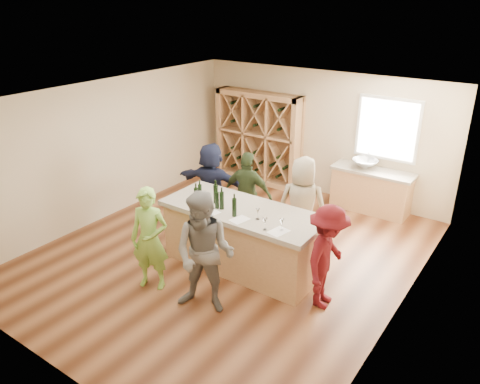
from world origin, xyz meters
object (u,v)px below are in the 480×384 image
Objects in this scene: person_near_right at (205,254)px; wine_bottle_d at (217,200)px; wine_bottle_e at (222,201)px; person_near_left at (150,239)px; person_far_right at (302,205)px; wine_bottle_b at (196,196)px; wine_bottle_c at (216,194)px; sink at (365,164)px; person_far_mid at (248,195)px; tasting_counter_base at (243,240)px; wine_rack at (259,138)px; person_server at (327,257)px; wine_bottle_a at (200,192)px; person_far_left at (212,183)px; wine_bottle_f at (234,207)px.

wine_bottle_d is at bearing 101.11° from person_near_right.
wine_bottle_e is 1.29m from person_near_left.
person_near_left is 2.72m from person_far_right.
wine_bottle_b is 0.16× the size of person_far_right.
person_near_right is at bearing -65.12° from wine_bottle_e.
wine_bottle_c is at bearing 52.72° from person_near_left.
sink is at bearing 73.99° from wine_bottle_e.
wine_bottle_e is 1.53m from person_far_right.
person_near_right reaches higher than person_near_left.
person_far_mid is at bearing 104.18° from wine_bottle_e.
wine_bottle_b is 0.90× the size of wine_bottle_c.
tasting_counter_base is at bearing -102.64° from sink.
wine_rack is 1.25× the size of person_far_right.
person_near_left is (-0.84, -1.29, 0.33)m from tasting_counter_base.
wine_bottle_c reaches higher than wine_bottle_e.
wine_rack is 5.09m from person_server.
person_far_mid reaches higher than person_server.
person_server is at bearing 20.49° from person_near_right.
person_far_mid is at bearing 94.31° from wine_bottle_c.
person_far_left is at bearing 119.92° from wine_bottle_a.
wine_bottle_b is at bearing -168.66° from wine_bottle_e.
person_near_right is 2.34m from person_far_right.
wine_bottle_a is 2.45m from person_server.
person_near_right is (0.72, -1.20, -0.32)m from wine_bottle_c.
wine_rack is at bearing 107.49° from wine_bottle_a.
wine_bottle_e is at bearing -65.64° from wine_rack.
person_near_left is at bearing -91.60° from wine_bottle_a.
wine_bottle_d is at bearing 11.60° from wine_bottle_b.
wine_rack is at bearing -70.57° from person_far_mid.
person_far_right is (0.54, 1.05, 0.38)m from tasting_counter_base.
wine_rack is 1.19× the size of person_near_right.
wine_rack is 4.02m from wine_bottle_d.
person_far_left is at bearing 108.38° from person_near_right.
person_far_right is at bearing 46.59° from wine_bottle_b.
tasting_counter_base is at bearing 7.11° from wine_bottle_a.
wine_bottle_c is (0.31, 0.03, 0.03)m from wine_bottle_a.
sink is 0.33× the size of person_far_left.
wine_bottle_a is at bearing 67.01° from person_near_left.
wine_rack is 2.70m from sink.
wine_bottle_c is (-0.49, -0.07, 0.74)m from tasting_counter_base.
wine_rack is 2.49m from person_far_left.
wine_bottle_c is at bearing -109.90° from sink.
person_far_mid is (-1.34, -2.40, -0.18)m from sink.
wine_bottle_e is at bearing 35.81° from person_far_right.
wine_bottle_d is at bearing -148.90° from tasting_counter_base.
sink is at bearing -1.49° from wine_rack.
wine_bottle_f reaches higher than wine_bottle_b.
wine_bottle_d is 0.17× the size of person_near_left.
person_server is at bearing -2.85° from wine_bottle_c.
wine_bottle_a is 1.38m from person_far_left.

